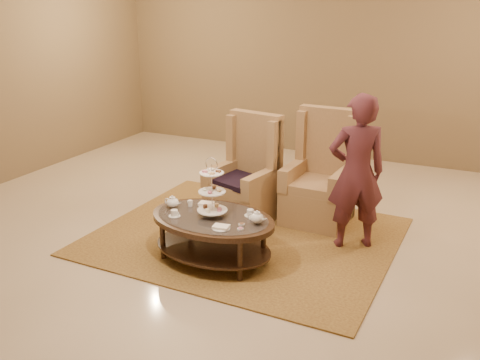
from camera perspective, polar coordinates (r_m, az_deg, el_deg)
The scene contains 8 objects.
ground at distance 5.80m, azimuth -0.56°, elevation -7.32°, with size 8.00×8.00×0.00m, color beige.
ceiling at distance 5.80m, azimuth -0.56°, elevation -7.32°, with size 8.00×8.00×0.02m, color beige.
wall_back at distance 9.01m, azimuth 10.90°, elevation 13.37°, with size 8.00×0.04×3.50m, color olive.
rug at distance 6.07m, azimuth 0.55°, elevation -5.99°, with size 3.28×2.76×0.02m.
tea_table at distance 5.39m, azimuth -2.94°, elevation -4.76°, with size 1.39×1.01×1.10m.
armchair_left at distance 6.40m, azimuth 0.68°, elevation -0.53°, with size 0.80×0.82×1.28m.
armchair_right at distance 6.44m, azimuth 8.60°, elevation -0.47°, with size 0.76×0.78×1.34m.
person at distance 5.68m, azimuth 12.32°, elevation 0.76°, with size 0.73×0.65×1.67m.
Camera 1 is at (2.28, -4.68, 2.55)m, focal length 40.00 mm.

